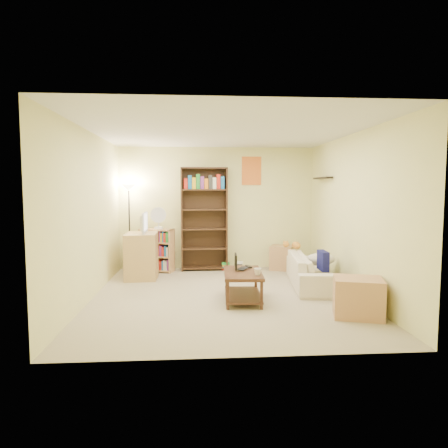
% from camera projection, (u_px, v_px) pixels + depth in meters
% --- Properties ---
extents(room, '(4.50, 4.54, 2.52)m').
position_uv_depth(room, '(225.00, 191.00, 6.00)').
color(room, tan).
rests_on(room, ground).
extents(sofa, '(1.98, 1.14, 0.53)m').
position_uv_depth(sofa, '(313.00, 271.00, 6.78)').
color(sofa, beige).
rests_on(sofa, ground).
extents(navy_pillow, '(0.11, 0.35, 0.31)m').
position_uv_depth(navy_pillow, '(323.00, 261.00, 6.36)').
color(navy_pillow, '#12134F').
rests_on(navy_pillow, sofa).
extents(cream_blanket, '(0.49, 0.35, 0.21)m').
position_uv_depth(cream_blanket, '(321.00, 259.00, 6.80)').
color(cream_blanket, beige).
rests_on(cream_blanket, sofa).
extents(tabby_cat, '(0.42, 0.19, 0.14)m').
position_uv_depth(tabby_cat, '(294.00, 245.00, 7.45)').
color(tabby_cat, orange).
rests_on(tabby_cat, sofa).
extents(coffee_table, '(0.60, 1.01, 0.43)m').
position_uv_depth(coffee_table, '(243.00, 282.00, 5.87)').
color(coffee_table, '#482A1B').
rests_on(coffee_table, ground).
extents(laptop, '(0.41, 0.39, 0.02)m').
position_uv_depth(laptop, '(245.00, 269.00, 5.99)').
color(laptop, black).
rests_on(laptop, coffee_table).
extents(laptop_screen, '(0.03, 0.33, 0.22)m').
position_uv_depth(laptop_screen, '(236.00, 261.00, 5.98)').
color(laptop_screen, white).
rests_on(laptop_screen, laptop).
extents(mug, '(0.13, 0.13, 0.10)m').
position_uv_depth(mug, '(258.00, 272.00, 5.61)').
color(mug, white).
rests_on(mug, coffee_table).
extents(tv_remote, '(0.09, 0.18, 0.02)m').
position_uv_depth(tv_remote, '(249.00, 267.00, 6.18)').
color(tv_remote, black).
rests_on(tv_remote, coffee_table).
extents(tv_stand, '(0.57, 0.79, 0.84)m').
position_uv_depth(tv_stand, '(142.00, 255.00, 7.38)').
color(tv_stand, tan).
rests_on(tv_stand, ground).
extents(television, '(0.66, 0.11, 0.38)m').
position_uv_depth(television, '(141.00, 223.00, 7.33)').
color(television, black).
rests_on(television, tv_stand).
extents(tall_bookshelf, '(0.94, 0.34, 2.08)m').
position_uv_depth(tall_bookshelf, '(204.00, 216.00, 8.06)').
color(tall_bookshelf, '#3B2416').
rests_on(tall_bookshelf, ground).
extents(short_bookshelf, '(0.72, 0.46, 0.86)m').
position_uv_depth(short_bookshelf, '(157.00, 250.00, 7.93)').
color(short_bookshelf, tan).
rests_on(short_bookshelf, ground).
extents(desk_fan, '(0.31, 0.17, 0.43)m').
position_uv_depth(desk_fan, '(158.00, 217.00, 7.83)').
color(desk_fan, silver).
rests_on(desk_fan, short_bookshelf).
extents(floor_lamp, '(0.30, 0.30, 1.74)m').
position_uv_depth(floor_lamp, '(129.00, 202.00, 7.93)').
color(floor_lamp, black).
rests_on(floor_lamp, ground).
extents(side_table, '(0.56, 0.56, 0.49)m').
position_uv_depth(side_table, '(281.00, 258.00, 8.17)').
color(side_table, tan).
rests_on(side_table, ground).
extents(end_cabinet, '(0.72, 0.65, 0.50)m').
position_uv_depth(end_cabinet, '(358.00, 297.00, 5.14)').
color(end_cabinet, tan).
rests_on(end_cabinet, ground).
extents(book_stacks, '(0.44, 0.23, 0.18)m').
position_uv_depth(book_stacks, '(233.00, 266.00, 8.08)').
color(book_stacks, red).
rests_on(book_stacks, ground).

